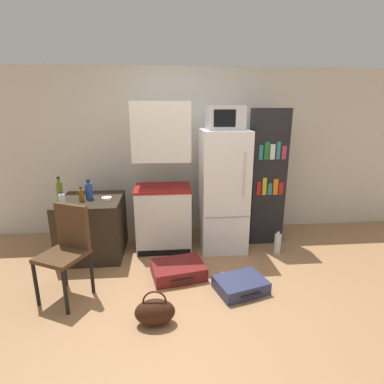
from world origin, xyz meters
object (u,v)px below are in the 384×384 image
water_bottle_front (278,243)px  kitchen_hutch (163,183)px  bottle_blue_soda (89,191)px  suitcase_small_flat (241,285)px  bottle_amber_beer (81,195)px  chair (68,244)px  refrigerator (223,191)px  microwave (225,118)px  suitcase_large_flat (178,270)px  side_table (93,227)px  handbag (155,312)px  bottle_clear_short (62,199)px  bowl (107,199)px  bookshelf (267,177)px  bottle_olive_oil (60,191)px

water_bottle_front → kitchen_hutch: bearing=167.6°
bottle_blue_soda → suitcase_small_flat: size_ratio=0.43×
bottle_amber_beer → bottle_blue_soda: bearing=44.4°
bottle_blue_soda → chair: bottle_blue_soda is taller
refrigerator → microwave: bearing=-105.9°
refrigerator → suitcase_large_flat: 1.22m
side_table → handbag: bearing=-59.7°
bottle_clear_short → chair: (0.24, -0.69, -0.26)m
bottle_clear_short → handbag: 1.79m
side_table → microwave: microwave is taller
kitchen_hutch → bottle_blue_soda: 0.93m
bottle_blue_soda → bowl: (0.22, -0.06, -0.09)m
bottle_amber_beer → suitcase_small_flat: size_ratio=0.30×
microwave → bottle_blue_soda: microwave is taller
bottle_clear_short → suitcase_small_flat: bottle_clear_short is taller
refrigerator → bowl: size_ratio=12.44×
bookshelf → bottle_olive_oil: (-2.70, -0.30, -0.05)m
bottle_blue_soda → handbag: bearing=-59.5°
bottle_olive_oil → bookshelf: bearing=6.4°
kitchen_hutch → bottle_blue_soda: (-0.92, -0.13, -0.05)m
bottle_olive_oil → microwave: bearing=3.9°
side_table → suitcase_small_flat: size_ratio=1.33×
chair → suitcase_small_flat: bearing=23.3°
bottle_blue_soda → chair: 0.95m
bottle_amber_beer → suitcase_small_flat: 2.17m
bottle_olive_oil → bowl: bearing=0.3°
bottle_amber_beer → chair: size_ratio=0.19×
bottle_blue_soda → suitcase_large_flat: bearing=-31.3°
bowl → handbag: bearing=-65.7°
handbag → suitcase_large_flat: bearing=72.8°
bottle_amber_beer → bottle_olive_oil: 0.26m
suitcase_small_flat → water_bottle_front: bearing=32.4°
bookshelf → chair: 2.67m
bottle_amber_beer → water_bottle_front: (2.50, -0.13, -0.69)m
bowl → side_table: bearing=163.5°
side_table → refrigerator: 1.77m
handbag → refrigerator: bearing=59.8°
chair → side_table: bearing=115.1°
suitcase_small_flat → handbag: handbag is taller
bookshelf → suitcase_small_flat: size_ratio=3.14×
suitcase_small_flat → handbag: (-0.89, -0.43, 0.06)m
microwave → bottle_olive_oil: microwave is taller
side_table → bottle_blue_soda: bottle_blue_soda is taller
bookshelf → handbag: bookshelf is taller
refrigerator → bookshelf: size_ratio=0.86×
bottle_olive_oil → suitcase_small_flat: bottle_olive_oil is taller
microwave → bottle_olive_oil: (-2.05, -0.14, -0.86)m
suitcase_small_flat → bottle_amber_beer: bearing=136.1°
side_table → suitcase_large_flat: size_ratio=1.21×
side_table → kitchen_hutch: size_ratio=0.41×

